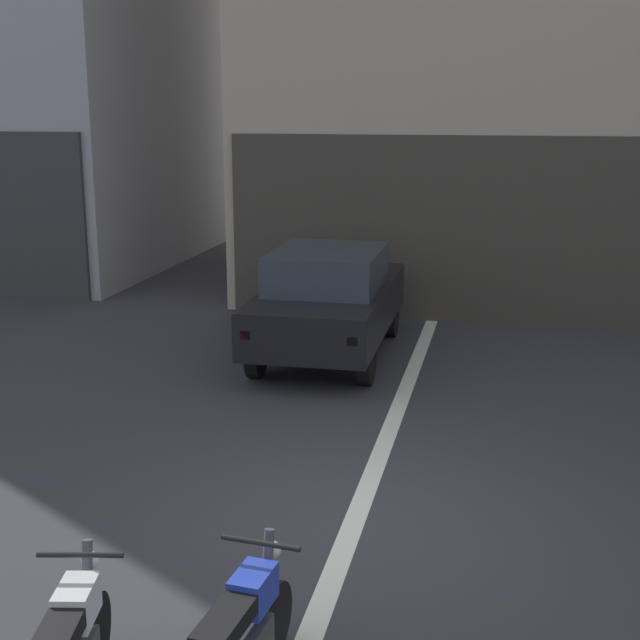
{
  "coord_description": "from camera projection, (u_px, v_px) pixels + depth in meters",
  "views": [
    {
      "loc": [
        1.26,
        -7.15,
        3.73
      ],
      "look_at": [
        -0.74,
        2.0,
        1.4
      ],
      "focal_mm": 49.19,
      "sensor_mm": 36.0,
      "label": 1
    }
  ],
  "objects": [
    {
      "name": "car_black_crossing_near",
      "position": [
        329.0,
        299.0,
        13.06
      ],
      "size": [
        1.79,
        4.11,
        1.64
      ],
      "color": "black",
      "rests_on": "ground"
    },
    {
      "name": "ground_plane",
      "position": [
        353.0,
        526.0,
        7.94
      ],
      "size": [
        120.0,
        120.0,
        0.0
      ],
      "primitive_type": "plane",
      "color": "#333338"
    },
    {
      "name": "car_silver_down_street",
      "position": [
        527.0,
        253.0,
        17.05
      ],
      "size": [
        2.06,
        4.22,
        1.64
      ],
      "color": "black",
      "rests_on": "ground"
    },
    {
      "name": "motorcycle_blue_row_left_mid",
      "position": [
        242.0,
        639.0,
        5.49
      ],
      "size": [
        0.55,
        1.67,
        0.98
      ],
      "color": "black",
      "rests_on": "ground"
    },
    {
      "name": "lane_centre_line",
      "position": [
        421.0,
        349.0,
        13.63
      ],
      "size": [
        0.2,
        18.0,
        0.01
      ],
      "primitive_type": "cube",
      "color": "silver",
      "rests_on": "ground"
    }
  ]
}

